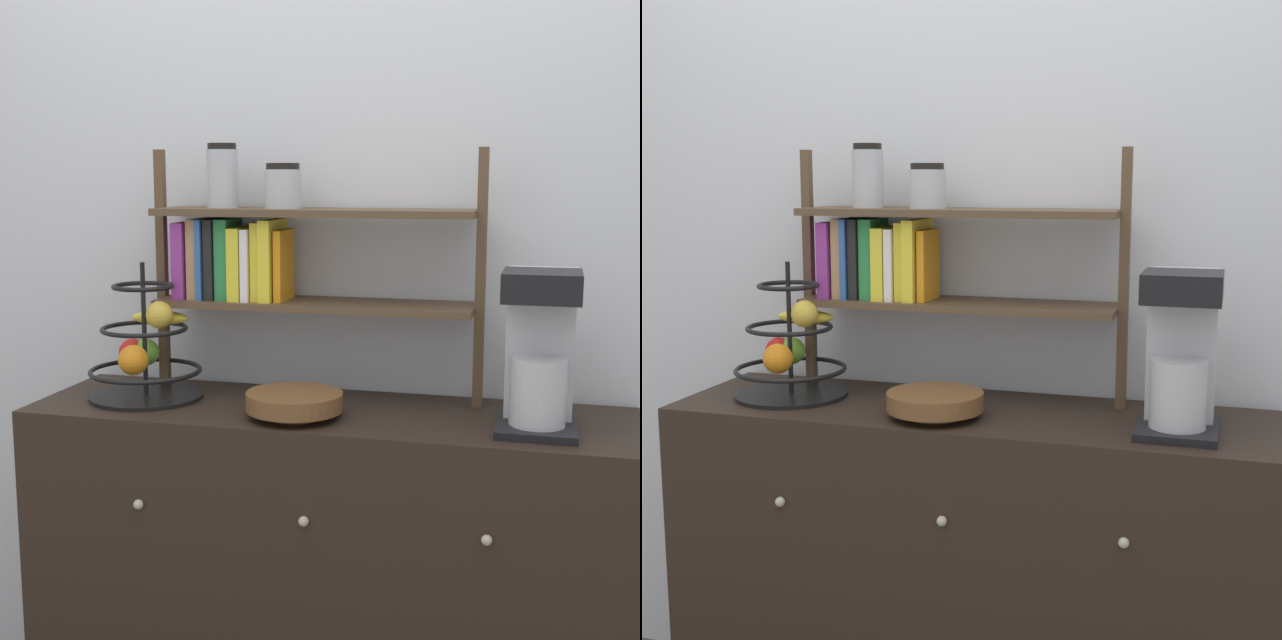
# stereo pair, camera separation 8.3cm
# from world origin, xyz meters

# --- Properties ---
(wall_back) EXTENTS (7.00, 0.05, 2.60)m
(wall_back) POSITION_xyz_m (0.00, 0.48, 1.30)
(wall_back) COLOR silver
(wall_back) RESTS_ON ground_plane
(sideboard) EXTENTS (1.48, 0.45, 0.92)m
(sideboard) POSITION_xyz_m (0.00, 0.22, 0.46)
(sideboard) COLOR black
(sideboard) RESTS_ON ground_plane
(coffee_maker) EXTENTS (0.18, 0.22, 0.36)m
(coffee_maker) POSITION_xyz_m (0.50, 0.19, 1.10)
(coffee_maker) COLOR black
(coffee_maker) RESTS_ON sideboard
(fruit_stand) EXTENTS (0.29, 0.29, 0.35)m
(fruit_stand) POSITION_xyz_m (-0.49, 0.22, 1.03)
(fruit_stand) COLOR black
(fruit_stand) RESTS_ON sideboard
(wooden_bowl) EXTENTS (0.23, 0.23, 0.06)m
(wooden_bowl) POSITION_xyz_m (-0.06, 0.13, 0.95)
(wooden_bowl) COLOR brown
(wooden_bowl) RESTS_ON sideboard
(shelf_hutch) EXTENTS (0.86, 0.20, 0.65)m
(shelf_hutch) POSITION_xyz_m (-0.19, 0.34, 1.29)
(shelf_hutch) COLOR brown
(shelf_hutch) RESTS_ON sideboard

